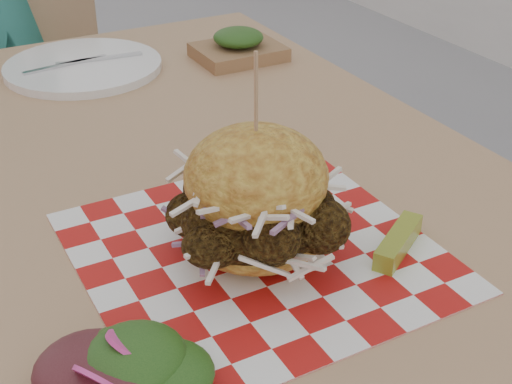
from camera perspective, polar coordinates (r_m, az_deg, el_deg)
patio_table at (r=0.97m, az=-6.05°, el=-2.41°), size 0.80×1.20×0.75m
patio_chair at (r=1.88m, az=-17.00°, el=9.15°), size 0.53×0.53×0.95m
paper_liner at (r=0.77m, az=0.00°, el=-4.78°), size 0.36×0.36×0.00m
sandwich at (r=0.73m, az=0.00°, el=-0.76°), size 0.20×0.20×0.22m
pickle_spear at (r=0.78m, az=11.31°, el=-3.94°), size 0.09×0.07×0.02m
place_setting at (r=1.29m, az=-13.65°, el=9.73°), size 0.27×0.27×0.02m
kraft_tray at (r=1.30m, az=-1.41°, el=11.54°), size 0.15×0.12×0.06m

